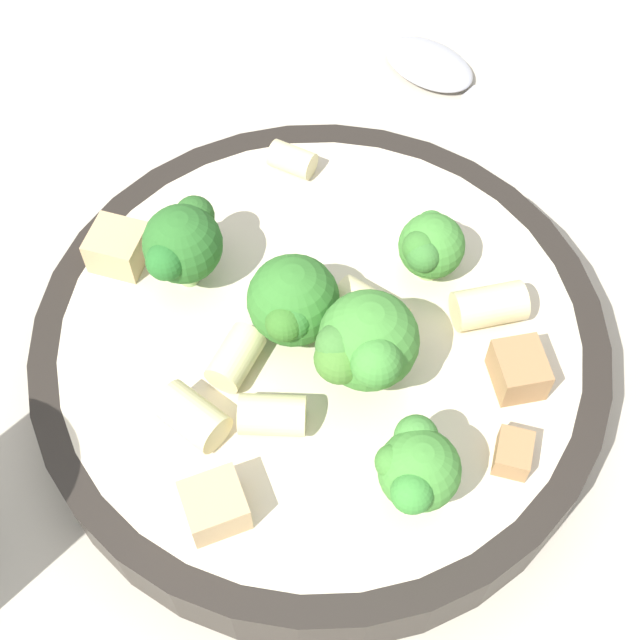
{
  "coord_description": "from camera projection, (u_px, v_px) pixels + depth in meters",
  "views": [
    {
      "loc": [
        0.13,
        0.15,
        0.35
      ],
      "look_at": [
        0.0,
        0.0,
        0.04
      ],
      "focal_mm": 50.0,
      "sensor_mm": 36.0,
      "label": 1
    }
  ],
  "objects": [
    {
      "name": "broccoli_floret_2",
      "position": [
        417.0,
        468.0,
        0.32
      ],
      "size": [
        0.03,
        0.03,
        0.04
      ],
      "color": "#84AD60",
      "rests_on": "pasta_bowl"
    },
    {
      "name": "rigatoni_2",
      "position": [
        489.0,
        306.0,
        0.37
      ],
      "size": [
        0.03,
        0.03,
        0.02
      ],
      "primitive_type": "cylinder",
      "rotation": [
        1.57,
        0.0,
        1.07
      ],
      "color": "beige",
      "rests_on": "pasta_bowl"
    },
    {
      "name": "rigatoni_5",
      "position": [
        189.0,
        413.0,
        0.35
      ],
      "size": [
        0.02,
        0.03,
        0.02
      ],
      "primitive_type": "cylinder",
      "rotation": [
        1.57,
        0.0,
        0.18
      ],
      "color": "beige",
      "rests_on": "pasta_bowl"
    },
    {
      "name": "pasta_bowl",
      "position": [
        320.0,
        348.0,
        0.39
      ],
      "size": [
        0.25,
        0.25,
        0.03
      ],
      "color": "#28231E",
      "rests_on": "ground_plane"
    },
    {
      "name": "broccoli_floret_4",
      "position": [
        183.0,
        243.0,
        0.37
      ],
      "size": [
        0.04,
        0.03,
        0.04
      ],
      "color": "#9EC175",
      "rests_on": "pasta_bowl"
    },
    {
      "name": "chicken_chunk_2",
      "position": [
        513.0,
        453.0,
        0.34
      ],
      "size": [
        0.02,
        0.02,
        0.01
      ],
      "primitive_type": "cube",
      "rotation": [
        0.0,
        0.0,
        0.59
      ],
      "color": "#A87A4C",
      "rests_on": "pasta_bowl"
    },
    {
      "name": "chicken_chunk_3",
      "position": [
        118.0,
        247.0,
        0.39
      ],
      "size": [
        0.03,
        0.03,
        0.02
      ],
      "primitive_type": "cube",
      "rotation": [
        0.0,
        0.0,
        2.13
      ],
      "color": "tan",
      "rests_on": "pasta_bowl"
    },
    {
      "name": "broccoli_floret_0",
      "position": [
        430.0,
        246.0,
        0.38
      ],
      "size": [
        0.03,
        0.03,
        0.03
      ],
      "color": "#9EC175",
      "rests_on": "pasta_bowl"
    },
    {
      "name": "rigatoni_1",
      "position": [
        369.0,
        310.0,
        0.37
      ],
      "size": [
        0.02,
        0.03,
        0.02
      ],
      "primitive_type": "cylinder",
      "rotation": [
        1.57,
        0.0,
        0.23
      ],
      "color": "beige",
      "rests_on": "pasta_bowl"
    },
    {
      "name": "ground_plane",
      "position": [
        320.0,
        370.0,
        0.4
      ],
      "size": [
        2.0,
        2.0,
        0.0
      ],
      "primitive_type": "plane",
      "color": "#BCB29E"
    },
    {
      "name": "chicken_chunk_0",
      "position": [
        519.0,
        370.0,
        0.36
      ],
      "size": [
        0.03,
        0.03,
        0.02
      ],
      "primitive_type": "cube",
      "rotation": [
        0.0,
        0.0,
        1.04
      ],
      "color": "#A87A4C",
      "rests_on": "pasta_bowl"
    },
    {
      "name": "chicken_chunk_1",
      "position": [
        215.0,
        505.0,
        0.33
      ],
      "size": [
        0.03,
        0.03,
        0.02
      ],
      "primitive_type": "cube",
      "rotation": [
        0.0,
        0.0,
        2.79
      ],
      "color": "tan",
      "rests_on": "pasta_bowl"
    },
    {
      "name": "spoon",
      "position": [
        461.0,
        84.0,
        0.5
      ],
      "size": [
        0.04,
        0.18,
        0.01
      ],
      "color": "#B2B2B7",
      "rests_on": "ground_plane"
    },
    {
      "name": "rigatoni_4",
      "position": [
        272.0,
        415.0,
        0.35
      ],
      "size": [
        0.03,
        0.03,
        0.02
      ],
      "primitive_type": "cylinder",
      "rotation": [
        1.57,
        0.0,
        0.81
      ],
      "color": "beige",
      "rests_on": "pasta_bowl"
    },
    {
      "name": "broccoli_floret_1",
      "position": [
        293.0,
        302.0,
        0.36
      ],
      "size": [
        0.04,
        0.04,
        0.04
      ],
      "color": "#9EC175",
      "rests_on": "pasta_bowl"
    },
    {
      "name": "rigatoni_3",
      "position": [
        292.0,
        159.0,
        0.42
      ],
      "size": [
        0.02,
        0.02,
        0.01
      ],
      "primitive_type": "cylinder",
      "rotation": [
        1.57,
        0.0,
        0.37
      ],
      "color": "beige",
      "rests_on": "pasta_bowl"
    },
    {
      "name": "broccoli_floret_3",
      "position": [
        362.0,
        347.0,
        0.34
      ],
      "size": [
        0.04,
        0.04,
        0.05
      ],
      "color": "#93B766",
      "rests_on": "pasta_bowl"
    },
    {
      "name": "rigatoni_0",
      "position": [
        235.0,
        358.0,
        0.36
      ],
      "size": [
        0.03,
        0.02,
        0.02
      ],
      "primitive_type": "cylinder",
      "rotation": [
        1.57,
        0.0,
        1.97
      ],
      "color": "beige",
      "rests_on": "pasta_bowl"
    }
  ]
}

